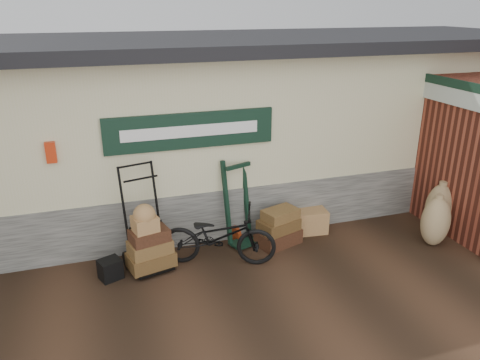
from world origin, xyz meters
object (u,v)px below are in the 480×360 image
wicker_hamper (308,221)px  black_trunk (110,269)px  porter_trolley (144,217)px  green_barrow (238,203)px  bicycle (218,233)px  suitcase_stack (279,227)px

wicker_hamper → black_trunk: 3.41m
wicker_hamper → porter_trolley: bearing=-174.5°
green_barrow → bicycle: bearing=-152.2°
suitcase_stack → bicycle: bearing=-165.5°
suitcase_stack → wicker_hamper: (0.66, 0.26, -0.11)m
black_trunk → bicycle: 1.65m
bicycle → black_trunk: bearing=108.1°
suitcase_stack → black_trunk: suitcase_stack is taller
porter_trolley → green_barrow: porter_trolley is taller
bicycle → porter_trolley: bearing=95.6°
suitcase_stack → black_trunk: bearing=-175.3°
green_barrow → black_trunk: (-2.10, -0.48, -0.57)m
porter_trolley → suitcase_stack: bearing=-13.5°
green_barrow → suitcase_stack: (0.61, -0.26, -0.41)m
black_trunk → bicycle: bearing=-2.3°
green_barrow → bicycle: size_ratio=0.82×
porter_trolley → wicker_hamper: size_ratio=2.59×
bicycle → wicker_hamper: bearing=-52.5°
porter_trolley → wicker_hamper: (2.82, 0.27, -0.60)m
porter_trolley → suitcase_stack: (2.16, 0.01, -0.49)m
black_trunk → bicycle: bicycle is taller
suitcase_stack → bicycle: (-1.11, -0.29, 0.20)m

